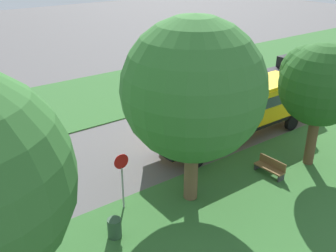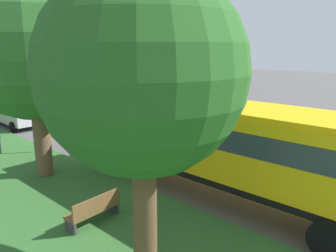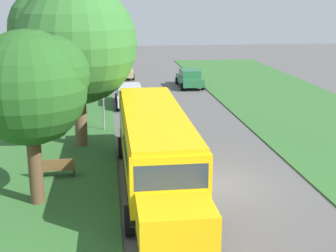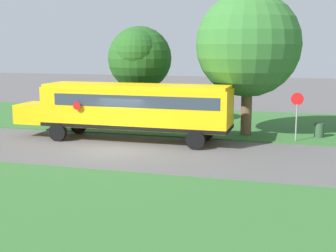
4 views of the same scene
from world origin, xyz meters
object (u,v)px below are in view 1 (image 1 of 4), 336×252
at_px(oak_tree_roadside_mid, 194,89).
at_px(trash_bin, 115,229).
at_px(park_bench, 270,167).
at_px(school_bus, 235,109).
at_px(oak_tree_beside_bus, 318,82).
at_px(stop_sign, 122,175).
at_px(pickup_truck, 286,70).

xyz_separation_m(oak_tree_roadside_mid, trash_bin, (-0.40, 4.25, -4.85)).
bearing_deg(park_bench, school_bus, -19.78).
xyz_separation_m(oak_tree_beside_bus, stop_sign, (2.28, 9.93, -2.81)).
bearing_deg(oak_tree_roadside_mid, pickup_truck, -64.17).
xyz_separation_m(oak_tree_beside_bus, park_bench, (0.27, 2.55, -4.07)).
distance_m(stop_sign, trash_bin, 2.34).
relative_size(oak_tree_roadside_mid, trash_bin, 9.29).
distance_m(oak_tree_beside_bus, oak_tree_roadside_mid, 7.10).
height_order(school_bus, trash_bin, school_bus).
bearing_deg(trash_bin, pickup_truck, -67.85).
bearing_deg(park_bench, trash_bin, 86.46).
bearing_deg(stop_sign, school_bus, -76.67).
bearing_deg(school_bus, oak_tree_beside_bus, -166.32).
distance_m(oak_tree_roadside_mid, stop_sign, 4.77).
height_order(school_bus, pickup_truck, school_bus).
bearing_deg(trash_bin, oak_tree_beside_bus, -94.10).
bearing_deg(school_bus, stop_sign, 103.33).
bearing_deg(stop_sign, pickup_truck, -70.20).
bearing_deg(oak_tree_beside_bus, pickup_truck, -47.20).
distance_m(school_bus, stop_sign, 9.12).
relative_size(school_bus, oak_tree_beside_bus, 1.90).
bearing_deg(school_bus, trash_bin, 109.43).
xyz_separation_m(pickup_truck, oak_tree_roadside_mid, (-8.38, 17.31, 4.23)).
xyz_separation_m(school_bus, oak_tree_beside_bus, (-4.38, -1.07, 2.62)).
bearing_deg(school_bus, pickup_truck, -65.51).
bearing_deg(oak_tree_beside_bus, trash_bin, 85.90).
relative_size(oak_tree_beside_bus, park_bench, 4.04).
height_order(oak_tree_roadside_mid, park_bench, oak_tree_roadside_mid).
relative_size(pickup_truck, park_bench, 3.34).
xyz_separation_m(school_bus, park_bench, (-4.11, 1.48, -1.45)).
bearing_deg(school_bus, park_bench, 160.22).
height_order(school_bus, park_bench, school_bus).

